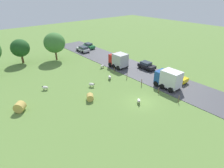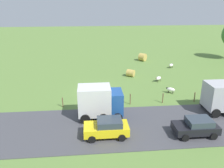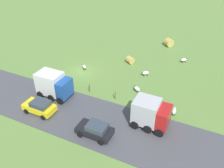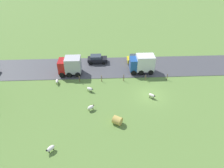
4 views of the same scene
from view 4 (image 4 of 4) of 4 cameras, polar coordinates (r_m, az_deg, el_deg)
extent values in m
plane|color=olive|center=(32.85, 10.75, -3.15)|extent=(160.00, 160.00, 0.00)
cube|color=#47474C|center=(40.36, 8.13, 4.93)|extent=(8.00, 80.00, 0.06)
ellipsoid|color=silver|center=(32.04, 11.17, -3.15)|extent=(1.03, 1.07, 0.46)
ellipsoid|color=black|center=(31.81, 11.94, -3.34)|extent=(0.31, 0.31, 0.20)
cylinder|color=#2D2823|center=(32.24, 11.65, -3.72)|extent=(0.07, 0.07, 0.34)
cylinder|color=#2D2823|center=(32.06, 11.42, -3.94)|extent=(0.07, 0.07, 0.34)
cylinder|color=#2D2823|center=(32.43, 10.79, -3.34)|extent=(0.07, 0.07, 0.34)
cylinder|color=#2D2823|center=(32.25, 10.56, -3.56)|extent=(0.07, 0.07, 0.34)
ellipsoid|color=white|center=(25.39, -16.96, -16.99)|extent=(1.11, 1.10, 0.52)
ellipsoid|color=black|center=(25.18, -17.97, -17.41)|extent=(0.31, 0.31, 0.20)
cylinder|color=#2D2823|center=(25.50, -17.19, -18.00)|extent=(0.07, 0.07, 0.31)
cylinder|color=#2D2823|center=(25.67, -17.56, -17.63)|extent=(0.07, 0.07, 0.31)
cylinder|color=#2D2823|center=(25.64, -16.09, -17.32)|extent=(0.07, 0.07, 0.31)
cylinder|color=#2D2823|center=(25.81, -16.47, -16.96)|extent=(0.07, 0.07, 0.31)
ellipsoid|color=white|center=(33.02, -6.30, -1.36)|extent=(1.00, 1.18, 0.53)
ellipsoid|color=black|center=(32.71, -5.59, -1.45)|extent=(0.29, 0.32, 0.20)
cylinder|color=#2D2823|center=(33.19, -5.71, -1.87)|extent=(0.07, 0.07, 0.31)
cylinder|color=#2D2823|center=(33.00, -5.99, -2.13)|extent=(0.07, 0.07, 0.31)
cylinder|color=#2D2823|center=(33.46, -6.54, -1.58)|extent=(0.07, 0.07, 0.31)
cylinder|color=#2D2823|center=(33.28, -6.82, -1.84)|extent=(0.07, 0.07, 0.31)
ellipsoid|color=white|center=(35.96, -15.26, 0.83)|extent=(1.12, 0.54, 0.46)
ellipsoid|color=silver|center=(35.48, -15.36, 0.51)|extent=(0.27, 0.20, 0.20)
cylinder|color=#2D2823|center=(35.88, -15.02, 0.13)|extent=(0.07, 0.07, 0.34)
cylinder|color=#2D2823|center=(35.92, -15.42, 0.10)|extent=(0.07, 0.07, 0.34)
cylinder|color=#2D2823|center=(36.38, -14.94, 0.66)|extent=(0.07, 0.07, 0.34)
cylinder|color=#2D2823|center=(36.42, -15.33, 0.63)|extent=(0.07, 0.07, 0.34)
ellipsoid|color=white|center=(29.42, -6.03, -6.57)|extent=(1.05, 1.16, 0.54)
ellipsoid|color=brown|center=(29.54, -5.25, -6.00)|extent=(0.30, 0.32, 0.20)
cylinder|color=#2D2823|center=(29.86, -5.69, -6.71)|extent=(0.07, 0.07, 0.32)
cylinder|color=#2D2823|center=(29.68, -5.37, -7.01)|extent=(0.07, 0.07, 0.32)
cylinder|color=#2D2823|center=(29.64, -6.61, -7.17)|extent=(0.07, 0.07, 0.32)
cylinder|color=#2D2823|center=(29.45, -6.29, -7.47)|extent=(0.07, 0.07, 0.32)
cylinder|color=tan|center=(27.30, 1.53, -10.23)|extent=(1.55, 1.56, 1.11)
cylinder|color=brown|center=(36.96, 15.34, 1.94)|extent=(0.12, 0.12, 1.17)
cylinder|color=brown|center=(36.00, 9.46, 1.77)|extent=(0.12, 0.12, 1.08)
cylinder|color=brown|center=(35.36, 3.33, 1.77)|extent=(0.12, 0.12, 1.29)
cylinder|color=brown|center=(35.22, -2.95, 1.56)|extent=(0.12, 0.12, 1.21)
cylinder|color=brown|center=(35.48, -9.20, 1.37)|extent=(0.12, 0.12, 1.20)
cube|color=#B21919|center=(37.85, -13.89, 4.96)|extent=(2.55, 1.20, 2.30)
cube|color=#B2B2B7|center=(37.39, -10.94, 5.40)|extent=(2.55, 2.77, 2.77)
cylinder|color=black|center=(37.34, -13.95, 2.46)|extent=(0.30, 0.96, 0.96)
cylinder|color=black|center=(39.49, -13.38, 4.43)|extent=(0.30, 0.96, 0.96)
cylinder|color=black|center=(37.10, -11.99, 2.53)|extent=(0.30, 0.96, 0.96)
cylinder|color=black|center=(39.27, -11.52, 4.51)|extent=(0.30, 0.96, 0.96)
cylinder|color=black|center=(36.88, -9.65, 2.61)|extent=(0.30, 0.96, 0.96)
cylinder|color=black|center=(39.05, -9.31, 4.60)|extent=(0.30, 0.96, 0.96)
cube|color=#1E4C99|center=(37.51, 5.96, 5.56)|extent=(2.37, 1.20, 2.30)
cube|color=silver|center=(37.75, 9.33, 5.98)|extent=(2.37, 3.22, 2.87)
cylinder|color=black|center=(37.07, 6.10, 3.12)|extent=(0.30, 0.96, 0.96)
cylinder|color=black|center=(39.09, 5.63, 4.94)|extent=(0.30, 0.96, 0.96)
cylinder|color=black|center=(37.31, 8.24, 3.16)|extent=(0.30, 0.96, 0.96)
cylinder|color=black|center=(39.31, 7.67, 4.96)|extent=(0.30, 0.96, 0.96)
cylinder|color=black|center=(37.67, 10.89, 3.20)|extent=(0.30, 0.96, 0.96)
cylinder|color=black|center=(39.65, 10.20, 4.99)|extent=(0.30, 0.96, 0.96)
cube|color=yellow|center=(41.23, 7.01, 6.85)|extent=(1.90, 3.93, 0.75)
cube|color=#333D47|center=(40.89, 6.67, 7.66)|extent=(1.67, 2.16, 0.56)
cylinder|color=black|center=(42.46, 8.50, 7.02)|extent=(0.22, 0.64, 0.64)
cylinder|color=black|center=(40.81, 8.95, 5.78)|extent=(0.22, 0.64, 0.64)
cylinder|color=black|center=(42.05, 5.06, 6.99)|extent=(0.22, 0.64, 0.64)
cylinder|color=black|center=(40.39, 5.38, 5.74)|extent=(0.22, 0.64, 0.64)
cube|color=black|center=(41.17, -4.14, 6.93)|extent=(1.92, 3.89, 0.67)
cube|color=#333D47|center=(40.90, -4.59, 7.68)|extent=(1.69, 2.14, 0.56)
cylinder|color=black|center=(42.16, -2.38, 7.18)|extent=(0.22, 0.64, 0.64)
cylinder|color=black|center=(40.47, -2.34, 5.93)|extent=(0.22, 0.64, 0.64)
cylinder|color=black|center=(42.23, -5.83, 7.08)|extent=(0.22, 0.64, 0.64)
cylinder|color=black|center=(40.54, -5.94, 5.82)|extent=(0.22, 0.64, 0.64)
camera|label=1|loc=(24.73, 73.32, 0.85)|focal=30.56mm
camera|label=2|loc=(54.82, 6.21, 25.75)|focal=36.97mm
camera|label=3|loc=(53.83, -17.39, 32.44)|focal=38.56mm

